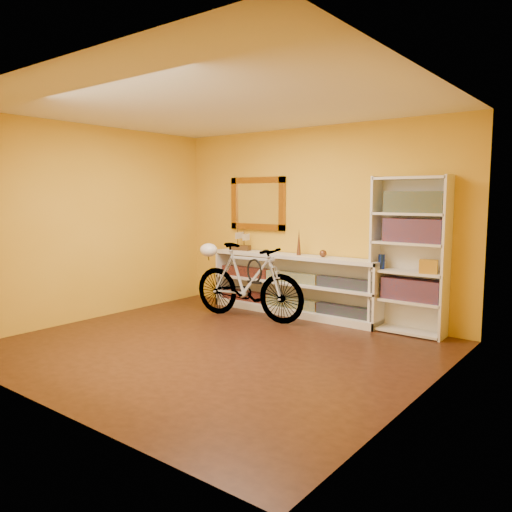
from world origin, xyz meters
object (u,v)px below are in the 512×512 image
Objects in this scene: bookcase at (409,256)px; helmet at (209,250)px; bicycle at (248,281)px; console_unit at (293,285)px.

helmet is (-2.65, -0.67, -0.05)m from bookcase.
helmet is (-0.66, -0.06, 0.39)m from bicycle.
console_unit is at bearing 32.43° from helmet.
helmet is at bearing 90.00° from bicycle.
bookcase reaches higher than console_unit.
bicycle is (-0.34, -0.58, 0.09)m from console_unit.
bookcase reaches higher than bicycle.
bookcase is 7.48× the size of helmet.
bicycle is 6.87× the size of helmet.
bicycle reaches higher than helmet.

